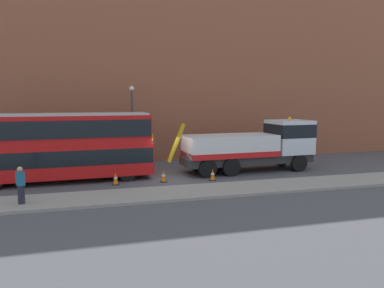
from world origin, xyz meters
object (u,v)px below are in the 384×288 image
pedestrian_onlooker (21,186)px  traffic_cone_near_truck (213,175)px  traffic_cone_near_bus (116,179)px  traffic_cone_midway (163,176)px  street_lamp (132,119)px  double_decker_bus (58,145)px  recovery_tow_truck (254,145)px

pedestrian_onlooker → traffic_cone_near_truck: bearing=-16.6°
pedestrian_onlooker → traffic_cone_near_bus: pedestrian_onlooker is taller
traffic_cone_midway → street_lamp: (-1.12, 5.84, 3.13)m
double_decker_bus → street_lamp: bearing=38.1°
traffic_cone_near_truck → street_lamp: bearing=123.3°
traffic_cone_near_bus → street_lamp: street_lamp is taller
traffic_cone_near_bus → traffic_cone_near_truck: (5.74, -0.43, 0.00)m
double_decker_bus → street_lamp: (4.84, 4.14, 1.24)m
pedestrian_onlooker → street_lamp: street_lamp is taller
double_decker_bus → traffic_cone_near_truck: size_ratio=15.45×
recovery_tow_truck → street_lamp: size_ratio=1.75×
traffic_cone_midway → traffic_cone_near_bus: bearing=178.7°
double_decker_bus → traffic_cone_near_truck: bearing=-15.5°
traffic_cone_near_bus → traffic_cone_near_truck: 5.75m
recovery_tow_truck → traffic_cone_near_truck: bearing=-152.7°
recovery_tow_truck → street_lamp: bearing=149.6°
traffic_cone_near_bus → traffic_cone_midway: bearing=-1.3°
pedestrian_onlooker → traffic_cone_near_bus: (4.42, 3.34, -0.64)m
pedestrian_onlooker → street_lamp: 11.23m
recovery_tow_truck → street_lamp: (-7.75, 4.12, 1.71)m
double_decker_bus → pedestrian_onlooker: bearing=-106.3°
recovery_tow_truck → pedestrian_onlooker: 14.73m
traffic_cone_near_bus → pedestrian_onlooker: bearing=-143.0°
recovery_tow_truck → traffic_cone_near_truck: recovery_tow_truck is taller
recovery_tow_truck → traffic_cone_midway: size_ratio=14.15×
traffic_cone_near_bus → traffic_cone_near_truck: size_ratio=1.00×
pedestrian_onlooker → traffic_cone_midway: pedestrian_onlooker is taller
traffic_cone_near_truck → street_lamp: street_lamp is taller
traffic_cone_midway → street_lamp: bearing=100.9°
recovery_tow_truck → traffic_cone_near_bus: 9.66m
recovery_tow_truck → double_decker_bus: size_ratio=0.92×
pedestrian_onlooker → recovery_tow_truck: bearing=-12.7°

